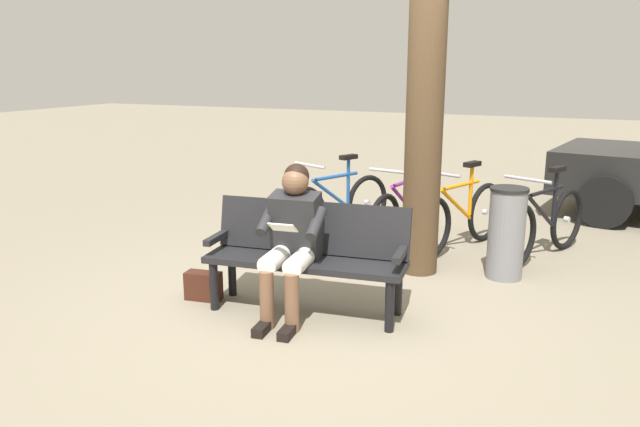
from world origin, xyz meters
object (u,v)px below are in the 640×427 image
bench (308,249)px  person_reading (292,234)px  bicycle_purple (460,217)px  bicycle_blue (407,213)px  litter_bin (506,233)px  bicycle_green (544,225)px  tree_trunk (426,91)px  handbag (203,286)px  bicycle_orange (337,206)px

bench → person_reading: person_reading is taller
bench → bicycle_purple: (-0.80, -2.13, -0.15)m
person_reading → bicycle_blue: 2.31m
person_reading → litter_bin: bearing=-138.0°
litter_bin → bicycle_blue: size_ratio=0.52×
person_reading → litter_bin: (-1.42, -1.59, -0.24)m
bicycle_green → bicycle_purple: size_ratio=0.99×
tree_trunk → bicycle_green: bearing=-140.3°
bench → litter_bin: bench is taller
handbag → person_reading: bearing=-179.5°
tree_trunk → bicycle_purple: bearing=-103.9°
handbag → litter_bin: 2.78m
person_reading → bicycle_purple: bearing=-116.6°
handbag → bicycle_orange: (-0.30, -2.26, 0.24)m
litter_bin → bicycle_green: bearing=-110.7°
person_reading → tree_trunk: tree_trunk is taller
bicycle_blue → bicycle_orange: bearing=-77.8°
bicycle_purple → tree_trunk: bearing=8.3°
person_reading → handbag: size_ratio=4.00×
litter_bin → bicycle_orange: size_ratio=0.55×
handbag → tree_trunk: size_ratio=0.09×
tree_trunk → bicycle_orange: (1.18, -0.80, -1.35)m
bench → litter_bin: 1.97m
bench → tree_trunk: size_ratio=0.48×
bench → bicycle_green: (-1.64, -2.15, -0.15)m
handbag → bicycle_purple: size_ratio=0.19×
litter_bin → bicycle_green: bicycle_green is taller
bench → bicycle_orange: bicycle_orange is taller
handbag → bicycle_blue: bicycle_blue is taller
person_reading → bicycle_orange: size_ratio=0.77×
bench → tree_trunk: bearing=-121.0°
person_reading → bicycle_orange: bearing=-82.7°
bicycle_orange → bicycle_green: bearing=116.1°
litter_bin → bicycle_orange: 2.07m
bench → bicycle_green: 2.71m
handbag → litter_bin: (-2.26, -1.59, 0.31)m
bicycle_purple → bicycle_orange: bearing=-65.8°
person_reading → bicycle_orange: (0.54, -2.25, -0.31)m
litter_bin → bicycle_blue: bearing=-31.0°
handbag → bicycle_orange: 2.29m
person_reading → bicycle_blue: person_reading is taller
bicycle_green → bicycle_blue: (1.42, 0.05, 0.00)m
bicycle_purple → bicycle_orange: size_ratio=1.01×
bicycle_purple → bicycle_orange: 1.39m
handbag → bicycle_purple: 2.87m
person_reading → bicycle_green: (-1.70, -2.32, -0.31)m
bench → bicycle_purple: bicycle_purple is taller
bicycle_blue → handbag: bearing=-15.5°
bicycle_blue → person_reading: bearing=3.6°
litter_bin → bicycle_purple: (0.56, -0.71, -0.07)m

